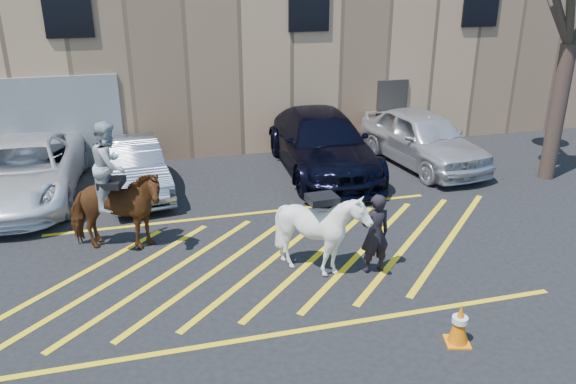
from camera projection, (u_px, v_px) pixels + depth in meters
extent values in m
plane|color=black|center=(267.00, 254.00, 11.93)|extent=(90.00, 90.00, 0.00)
imported|color=white|center=(25.00, 171.00, 14.54)|extent=(2.78, 5.68, 1.55)
imported|color=gray|center=(132.00, 167.00, 15.09)|extent=(2.05, 4.43, 1.41)
imported|color=black|center=(322.00, 143.00, 16.58)|extent=(2.71, 6.11, 1.74)
imported|color=silver|center=(422.00, 138.00, 17.18)|extent=(2.61, 5.17, 1.69)
imported|color=black|center=(375.00, 234.00, 10.98)|extent=(0.62, 0.43, 1.66)
cube|color=tan|center=(195.00, 30.00, 21.41)|extent=(32.00, 10.00, 7.00)
cube|color=black|center=(67.00, 10.00, 15.52)|extent=(1.30, 0.08, 1.50)
cube|color=black|center=(309.00, 6.00, 17.21)|extent=(1.30, 0.08, 1.50)
cube|color=black|center=(481.00, 3.00, 18.65)|extent=(1.30, 0.08, 1.50)
cube|color=#38332D|center=(391.00, 112.00, 19.22)|extent=(1.10, 0.08, 2.20)
cube|color=yellow|center=(55.00, 288.00, 10.64)|extent=(4.20, 4.20, 0.01)
cube|color=yellow|center=(112.00, 281.00, 10.90)|extent=(4.20, 4.20, 0.01)
cube|color=yellow|center=(167.00, 274.00, 11.15)|extent=(4.20, 4.20, 0.01)
cube|color=yellow|center=(220.00, 267.00, 11.40)|extent=(4.20, 4.20, 0.01)
cube|color=yellow|center=(270.00, 261.00, 11.65)|extent=(4.20, 4.20, 0.01)
cube|color=yellow|center=(318.00, 255.00, 11.91)|extent=(4.20, 4.20, 0.01)
cube|color=yellow|center=(364.00, 249.00, 12.16)|extent=(4.20, 4.20, 0.01)
cube|color=yellow|center=(408.00, 243.00, 12.41)|extent=(4.20, 4.20, 0.01)
cube|color=yellow|center=(451.00, 238.00, 12.67)|extent=(4.20, 4.20, 0.01)
cube|color=yellow|center=(247.00, 214.00, 13.90)|extent=(9.50, 0.12, 0.01)
cube|color=yellow|center=(304.00, 330.00, 9.41)|extent=(9.50, 0.12, 0.01)
imported|color=#583014|center=(115.00, 211.00, 11.83)|extent=(2.33, 1.52, 1.81)
imported|color=#9FA2A9|center=(109.00, 166.00, 11.46)|extent=(0.92, 1.05, 1.85)
cube|color=black|center=(112.00, 183.00, 11.59)|extent=(0.59, 0.66, 0.14)
imported|color=white|center=(321.00, 232.00, 10.91)|extent=(1.55, 1.72, 1.78)
cube|color=black|center=(322.00, 199.00, 10.65)|extent=(0.59, 0.50, 0.14)
cube|color=orange|center=(457.00, 342.00, 9.09)|extent=(0.47, 0.47, 0.03)
cone|color=orange|center=(460.00, 323.00, 8.96)|extent=(0.32, 0.32, 0.70)
cylinder|color=white|center=(460.00, 320.00, 8.94)|extent=(0.25, 0.25, 0.10)
cylinder|color=#433229|center=(557.00, 113.00, 15.68)|extent=(0.44, 0.44, 3.80)
cylinder|color=#4C382E|center=(552.00, 3.00, 15.36)|extent=(0.33, 1.88, 2.34)
cylinder|color=#46392A|center=(557.00, 3.00, 14.45)|extent=(1.40, 0.20, 2.39)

